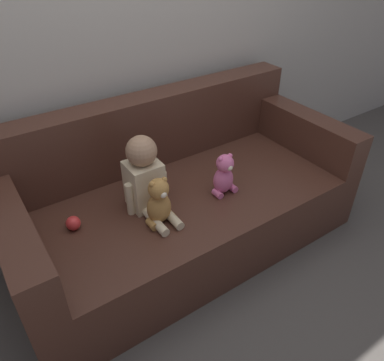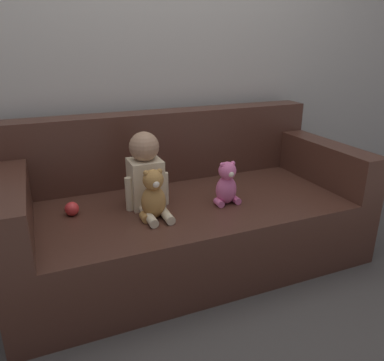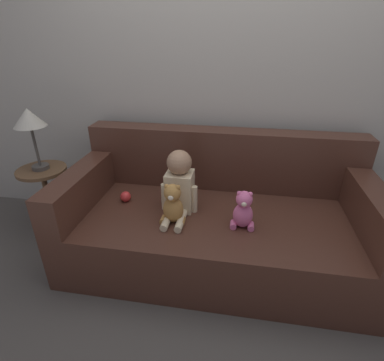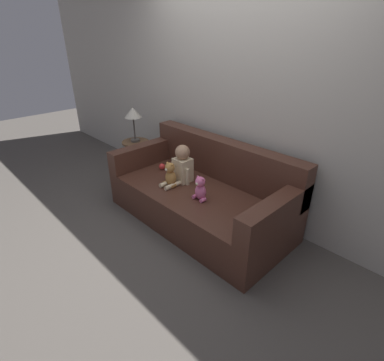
# 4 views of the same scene
# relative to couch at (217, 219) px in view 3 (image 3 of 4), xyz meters

# --- Properties ---
(ground_plane) EXTENTS (12.00, 12.00, 0.00)m
(ground_plane) POSITION_rel_couch_xyz_m (0.00, -0.06, -0.29)
(ground_plane) COLOR #4C4742
(wall_back) EXTENTS (8.00, 0.05, 2.60)m
(wall_back) POSITION_rel_couch_xyz_m (0.00, 0.50, 1.01)
(wall_back) COLOR #ADA89E
(wall_back) RESTS_ON ground_plane
(couch) EXTENTS (1.99, 0.95, 0.84)m
(couch) POSITION_rel_couch_xyz_m (0.00, 0.00, 0.00)
(couch) COLOR #47281E
(couch) RESTS_ON ground_plane
(person_baby) EXTENTS (0.24, 0.37, 0.41)m
(person_baby) POSITION_rel_couch_xyz_m (-0.25, -0.07, 0.29)
(person_baby) COLOR beige
(person_baby) RESTS_ON couch
(teddy_bear_brown) EXTENTS (0.15, 0.12, 0.26)m
(teddy_bear_brown) POSITION_rel_couch_xyz_m (-0.26, -0.22, 0.22)
(teddy_bear_brown) COLOR #AD7A3D
(teddy_bear_brown) RESTS_ON couch
(plush_toy_side) EXTENTS (0.14, 0.11, 0.25)m
(plush_toy_side) POSITION_rel_couch_xyz_m (0.17, -0.20, 0.22)
(plush_toy_side) COLOR #DB6699
(plush_toy_side) RESTS_ON couch
(toy_ball) EXTENTS (0.07, 0.07, 0.07)m
(toy_ball) POSITION_rel_couch_xyz_m (-0.64, -0.03, 0.14)
(toy_ball) COLOR red
(toy_ball) RESTS_ON couch
(side_table) EXTENTS (0.36, 0.36, 0.99)m
(side_table) POSITION_rel_couch_xyz_m (-1.34, 0.08, 0.45)
(side_table) COLOR brown
(side_table) RESTS_ON ground_plane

